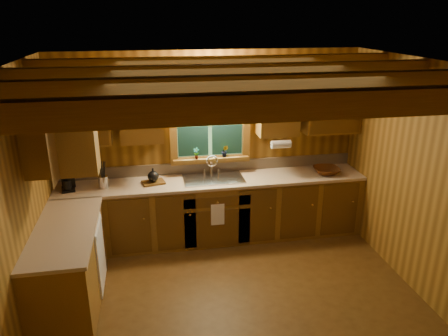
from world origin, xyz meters
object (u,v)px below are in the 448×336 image
cutting_board (154,182)px  wicker_basket (326,171)px  sink (213,182)px  coffee_maker (67,179)px

cutting_board → wicker_basket: (2.43, -0.07, 0.03)m
wicker_basket → sink: bearing=177.0°
coffee_maker → cutting_board: 1.09m
coffee_maker → cutting_board: (1.08, 0.02, -0.13)m
sink → cutting_board: sink is taller
sink → cutting_board: 0.82m
coffee_maker → wicker_basket: bearing=-11.8°
cutting_board → wicker_basket: 2.43m
sink → coffee_maker: size_ratio=2.82×
coffee_maker → cutting_board: bearing=-10.0°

